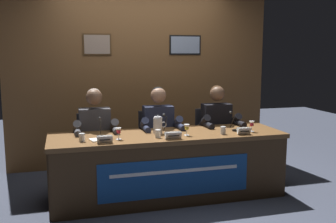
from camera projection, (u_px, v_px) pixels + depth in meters
name	position (u px, v px, depth m)	size (l,w,h in m)	color
ground_plane	(168.00, 196.00, 4.40)	(12.00, 12.00, 0.00)	#383D4C
wall_back_panelled	(142.00, 76.00, 5.57)	(3.82, 0.14, 2.60)	brown
conference_table	(170.00, 156.00, 4.23)	(2.62, 0.78, 0.73)	brown
chair_left	(95.00, 152.00, 4.68)	(0.44, 0.45, 0.89)	black
panelist_left	(96.00, 133.00, 4.45)	(0.51, 0.48, 1.22)	black
nameplate_left	(105.00, 139.00, 3.82)	(0.15, 0.06, 0.08)	white
juice_glass_left	(118.00, 131.00, 3.98)	(0.06, 0.06, 0.12)	white
water_cup_left	(82.00, 138.00, 3.89)	(0.06, 0.06, 0.08)	silver
microphone_left	(101.00, 131.00, 4.04)	(0.06, 0.17, 0.22)	black
chair_center	(156.00, 147.00, 4.88)	(0.44, 0.45, 0.89)	black
panelist_center	(160.00, 129.00, 4.65)	(0.51, 0.48, 1.22)	black
nameplate_center	(173.00, 135.00, 4.00)	(0.17, 0.06, 0.08)	white
juice_glass_center	(187.00, 128.00, 4.18)	(0.06, 0.06, 0.12)	white
water_cup_center	(158.00, 134.00, 4.08)	(0.06, 0.06, 0.08)	silver
microphone_center	(166.00, 127.00, 4.27)	(0.06, 0.17, 0.22)	black
chair_right	(212.00, 144.00, 5.09)	(0.44, 0.45, 0.89)	black
panelist_right	(219.00, 126.00, 4.86)	(0.51, 0.48, 1.22)	black
nameplate_right	(244.00, 131.00, 4.23)	(0.15, 0.06, 0.08)	white
juice_glass_right	(252.00, 124.00, 4.38)	(0.06, 0.06, 0.12)	white
water_cup_right	(223.00, 131.00, 4.26)	(0.06, 0.06, 0.08)	silver
microphone_right	(233.00, 124.00, 4.45)	(0.06, 0.17, 0.22)	black
water_pitcher_central	(158.00, 125.00, 4.27)	(0.15, 0.10, 0.21)	silver
document_stack_left	(101.00, 139.00, 3.97)	(0.24, 0.19, 0.01)	white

